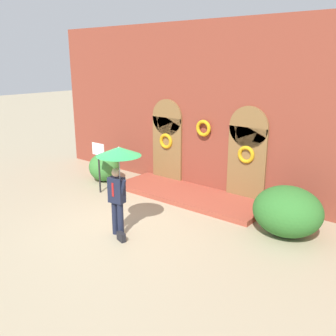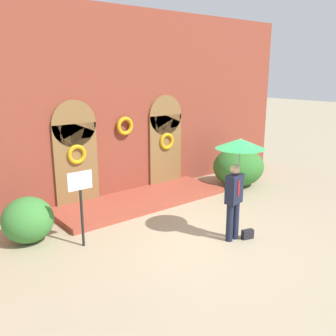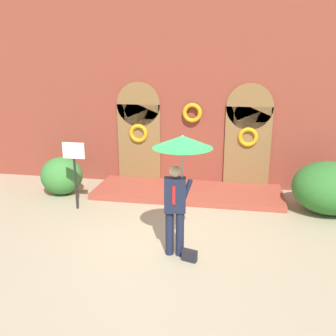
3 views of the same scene
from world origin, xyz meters
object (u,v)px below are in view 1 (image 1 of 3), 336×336
Objects in this scene: person_with_umbrella at (118,165)px; handbag at (121,237)px; shrub_left at (104,167)px; shrub_right at (287,211)px; sign_post at (99,160)px.

person_with_umbrella is 8.44× the size of handbag.
shrub_right is (7.07, -0.11, 0.12)m from shrub_left.
shrub_right is at bearing 60.28° from handbag.
sign_post is 1.45m from shrub_left.
sign_post is 0.96× the size of shrub_right.
handbag is 5.05m from shrub_left.
handbag is 0.16× the size of shrub_right.
sign_post reaches higher than handbag.
person_with_umbrella reaches higher than handbag.
shrub_left is (-3.78, 2.86, -1.38)m from person_with_umbrella.
person_with_umbrella is at bearing -37.07° from shrub_left.
sign_post is (-3.14, 2.08, 1.05)m from handbag.
sign_post reaches higher than shrub_right.
handbag is 0.16× the size of sign_post.
shrub_right is at bearing 7.97° from sign_post.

